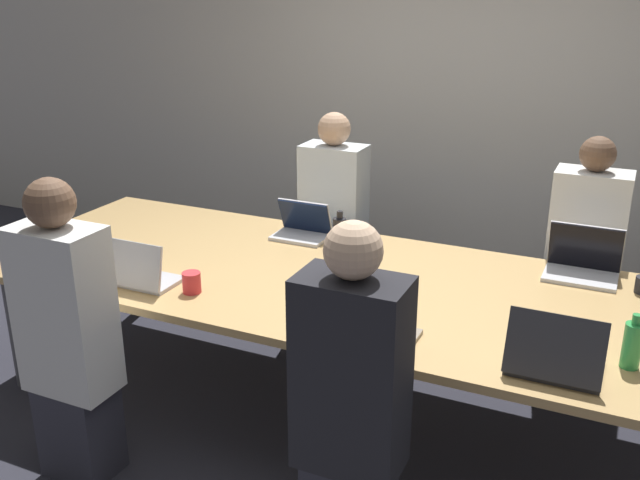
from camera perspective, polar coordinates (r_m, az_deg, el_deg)
ground_plane at (r=3.94m, az=1.99°, el=-13.41°), size 24.00×24.00×0.00m
curtain_wall at (r=5.22m, az=10.78°, el=11.21°), size 12.00×0.06×2.80m
conference_table at (r=3.60m, az=2.13°, el=-3.92°), size 3.90×1.41×0.76m
laptop_near_midright at (r=2.96m, az=4.06°, el=-6.92°), size 0.36×0.24×0.25m
person_near_midright at (r=2.70m, az=2.46°, el=-13.33°), size 0.40×0.24×1.42m
laptop_far_right at (r=3.84m, az=20.28°, el=-1.65°), size 0.36×0.25×0.26m
person_far_right at (r=4.27m, az=20.28°, el=-1.79°), size 0.40×0.24×1.40m
laptop_near_right at (r=2.86m, az=18.25°, el=-8.92°), size 0.36×0.26×0.26m
bottle_near_right at (r=3.02m, az=23.71°, el=-7.67°), size 0.07×0.07×0.23m
laptop_far_midleft at (r=4.15m, az=-1.41°, el=1.08°), size 0.32×0.22×0.22m
person_far_midleft at (r=4.60m, az=1.09°, el=1.19°), size 0.40×0.24×1.42m
bottle_far_midleft at (r=3.92m, az=1.58°, el=0.49°), size 0.08×0.08×0.23m
laptop_near_left at (r=3.59m, az=-14.19°, el=-2.55°), size 0.32×0.24×0.24m
person_near_left at (r=3.35m, az=-19.49°, el=-7.46°), size 0.40×0.24×1.42m
cup_near_left at (r=3.47m, az=-10.23°, el=-3.36°), size 0.09×0.09×0.10m
stapler at (r=3.28m, az=4.68°, el=-5.06°), size 0.06×0.15×0.05m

